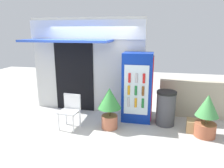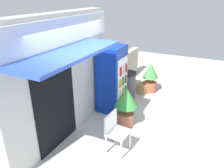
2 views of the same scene
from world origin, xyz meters
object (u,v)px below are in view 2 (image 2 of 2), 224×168
(potted_plant_near_shop, at_px, (126,102))
(potted_plant_curbside, at_px, (150,76))
(drink_cooler, at_px, (112,79))
(trash_bin, at_px, (128,86))
(cardboard_box, at_px, (142,88))
(plastic_chair, at_px, (115,129))

(potted_plant_near_shop, xyz_separation_m, potted_plant_curbside, (2.25, 0.05, -0.09))
(drink_cooler, xyz_separation_m, trash_bin, (0.75, -0.16, -0.47))
(drink_cooler, height_order, cardboard_box, drink_cooler)
(drink_cooler, bearing_deg, potted_plant_curbside, -20.82)
(potted_plant_near_shop, xyz_separation_m, cardboard_box, (2.05, 0.24, -0.49))
(plastic_chair, distance_m, potted_plant_curbside, 3.23)
(potted_plant_near_shop, bearing_deg, drink_cooler, 47.48)
(trash_bin, bearing_deg, plastic_chair, -164.16)
(potted_plant_curbside, height_order, trash_bin, potted_plant_curbside)
(potted_plant_near_shop, height_order, potted_plant_curbside, potted_plant_near_shop)
(drink_cooler, height_order, potted_plant_curbside, drink_cooler)
(potted_plant_curbside, distance_m, trash_bin, 1.00)
(potted_plant_curbside, xyz_separation_m, trash_bin, (-0.88, 0.46, -0.09))
(plastic_chair, distance_m, trash_bin, 2.43)
(plastic_chair, relative_size, potted_plant_near_shop, 0.81)
(potted_plant_curbside, xyz_separation_m, cardboard_box, (-0.20, 0.19, -0.40))
(drink_cooler, xyz_separation_m, plastic_chair, (-1.58, -0.83, -0.42))
(drink_cooler, height_order, plastic_chair, drink_cooler)
(drink_cooler, bearing_deg, plastic_chair, -152.45)
(potted_plant_near_shop, bearing_deg, trash_bin, 20.40)
(trash_bin, xyz_separation_m, cardboard_box, (0.68, -0.27, -0.31))
(potted_plant_near_shop, relative_size, potted_plant_curbside, 1.04)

